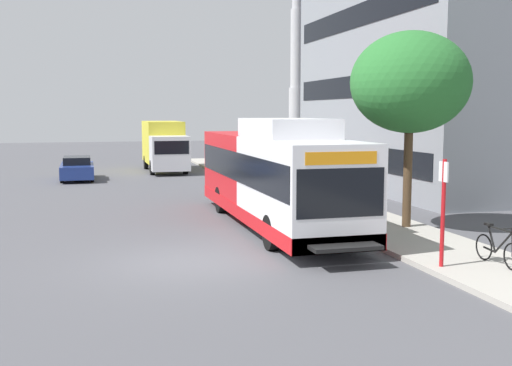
{
  "coord_description": "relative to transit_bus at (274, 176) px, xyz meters",
  "views": [
    {
      "loc": [
        -2.3,
        -15.53,
        3.84
      ],
      "look_at": [
        2.88,
        3.45,
        1.6
      ],
      "focal_mm": 43.59,
      "sensor_mm": 36.0,
      "label": 1
    }
  ],
  "objects": [
    {
      "name": "ground_plane",
      "position": [
        -3.75,
        3.63,
        -1.7
      ],
      "size": [
        120.0,
        120.0,
        0.0
      ],
      "primitive_type": "plane",
      "color": "#4C4C51"
    },
    {
      "name": "sidewalk_curb",
      "position": [
        3.25,
        1.63,
        -1.63
      ],
      "size": [
        3.0,
        56.0,
        0.14
      ],
      "primitive_type": "cube",
      "color": "#A8A399",
      "rests_on": "ground"
    },
    {
      "name": "transit_bus",
      "position": [
        0.0,
        0.0,
        0.0
      ],
      "size": [
        2.58,
        12.25,
        3.65
      ],
      "color": "white",
      "rests_on": "ground"
    },
    {
      "name": "bus_stop_sign_pole",
      "position": [
        2.13,
        -6.92,
        -0.05
      ],
      "size": [
        0.1,
        0.36,
        2.6
      ],
      "color": "red",
      "rests_on": "sidewalk_curb"
    },
    {
      "name": "bicycle_parked",
      "position": [
        3.52,
        -7.16,
        -1.14
      ],
      "size": [
        0.52,
        1.76,
        1.02
      ],
      "color": "black",
      "rests_on": "sidewalk_curb"
    },
    {
      "name": "street_tree_near_stop",
      "position": [
        3.94,
        -1.92,
        3.07
      ],
      "size": [
        3.8,
        3.8,
        6.27
      ],
      "color": "#4C3823",
      "rests_on": "sidewalk_curb"
    },
    {
      "name": "parked_car_far_lane",
      "position": [
        -6.62,
        16.86,
        -1.04
      ],
      "size": [
        1.8,
        4.5,
        1.33
      ],
      "color": "navy",
      "rests_on": "ground"
    },
    {
      "name": "box_truck_background",
      "position": [
        -1.17,
        20.78,
        0.04
      ],
      "size": [
        2.32,
        7.01,
        3.25
      ],
      "color": "silver",
      "rests_on": "ground"
    },
    {
      "name": "lattice_comm_tower",
      "position": [
        8.99,
        23.94,
        6.5
      ],
      "size": [
        1.1,
        1.1,
        25.02
      ],
      "color": "#B7B7BC",
      "rests_on": "ground"
    }
  ]
}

